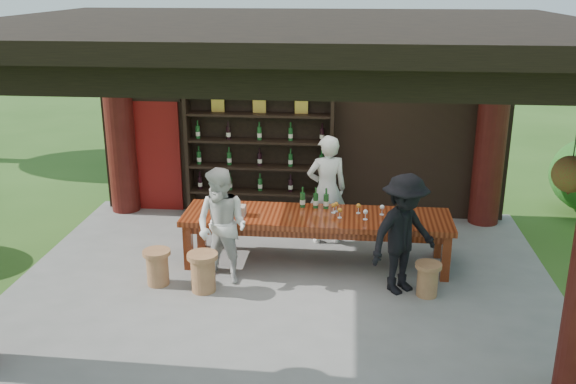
# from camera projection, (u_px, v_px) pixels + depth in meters

# --- Properties ---
(ground) EXTENTS (90.00, 90.00, 0.00)m
(ground) POSITION_uv_depth(u_px,v_px,m) (285.00, 279.00, 8.90)
(ground) COLOR #2D5119
(ground) RESTS_ON ground
(pavilion) EXTENTS (7.50, 6.00, 3.60)m
(pavilion) POSITION_uv_depth(u_px,v_px,m) (287.00, 122.00, 8.63)
(pavilion) COLOR slate
(pavilion) RESTS_ON ground
(wine_shelf) EXTENTS (2.52, 0.38, 2.22)m
(wine_shelf) POSITION_uv_depth(u_px,v_px,m) (260.00, 155.00, 10.93)
(wine_shelf) COLOR black
(wine_shelf) RESTS_ON ground
(tasting_table) EXTENTS (3.85, 1.01, 0.75)m
(tasting_table) POSITION_uv_depth(u_px,v_px,m) (316.00, 222.00, 9.23)
(tasting_table) COLOR #4F1A0B
(tasting_table) RESTS_ON ground
(stool_near_left) EXTENTS (0.41, 0.41, 0.54)m
(stool_near_left) POSITION_uv_depth(u_px,v_px,m) (203.00, 271.00, 8.50)
(stool_near_left) COLOR brown
(stool_near_left) RESTS_ON ground
(stool_near_right) EXTENTS (0.35, 0.35, 0.46)m
(stool_near_right) POSITION_uv_depth(u_px,v_px,m) (428.00, 279.00, 8.39)
(stool_near_right) COLOR brown
(stool_near_right) RESTS_ON ground
(stool_far_left) EXTENTS (0.38, 0.38, 0.50)m
(stool_far_left) POSITION_uv_depth(u_px,v_px,m) (157.00, 266.00, 8.69)
(stool_far_left) COLOR brown
(stool_far_left) RESTS_ON ground
(host) EXTENTS (0.72, 0.57, 1.73)m
(host) POSITION_uv_depth(u_px,v_px,m) (327.00, 190.00, 9.92)
(host) COLOR silver
(host) RESTS_ON ground
(guest_woman) EXTENTS (0.96, 0.87, 1.60)m
(guest_woman) POSITION_uv_depth(u_px,v_px,m) (222.00, 226.00, 8.64)
(guest_woman) COLOR silver
(guest_woman) RESTS_ON ground
(guest_man) EXTENTS (1.20, 1.13, 1.63)m
(guest_man) POSITION_uv_depth(u_px,v_px,m) (404.00, 234.00, 8.33)
(guest_man) COLOR black
(guest_man) RESTS_ON ground
(table_bottles) EXTENTS (0.43, 0.11, 0.31)m
(table_bottles) POSITION_uv_depth(u_px,v_px,m) (315.00, 198.00, 9.43)
(table_bottles) COLOR #194C1E
(table_bottles) RESTS_ON tasting_table
(table_glasses) EXTENTS (0.95, 0.35, 0.15)m
(table_glasses) POSITION_uv_depth(u_px,v_px,m) (359.00, 210.00, 9.16)
(table_glasses) COLOR silver
(table_glasses) RESTS_ON tasting_table
(napkin_basket) EXTENTS (0.26, 0.18, 0.14)m
(napkin_basket) POSITION_uv_depth(u_px,v_px,m) (236.00, 210.00, 9.17)
(napkin_basket) COLOR #BF6672
(napkin_basket) RESTS_ON tasting_table
(shrubs) EXTENTS (14.54, 7.00, 1.36)m
(shrubs) POSITION_uv_depth(u_px,v_px,m) (435.00, 240.00, 8.79)
(shrubs) COLOR #194C14
(shrubs) RESTS_ON ground
(trees) EXTENTS (21.36, 11.25, 4.80)m
(trees) POSITION_uv_depth(u_px,v_px,m) (507.00, 23.00, 9.22)
(trees) COLOR #3F2819
(trees) RESTS_ON ground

